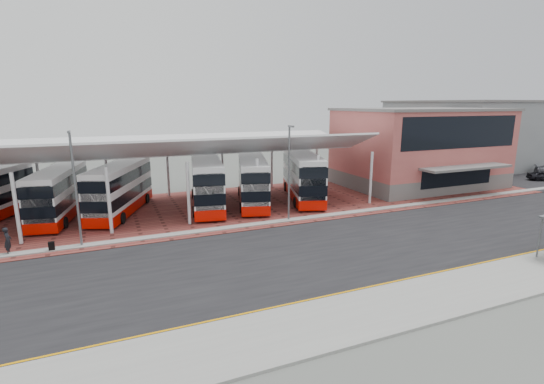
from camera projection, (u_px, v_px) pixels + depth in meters
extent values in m
plane|color=#50544F|center=(301.00, 248.00, 27.22)|extent=(140.00, 140.00, 0.00)
cube|color=black|center=(308.00, 253.00, 26.32)|extent=(120.00, 14.00, 0.02)
cube|color=brown|center=(260.00, 203.00, 39.65)|extent=(72.00, 16.00, 0.06)
cube|color=gray|center=(386.00, 308.00, 19.11)|extent=(120.00, 4.00, 0.14)
cube|color=gray|center=(267.00, 223.00, 32.77)|extent=(120.00, 0.80, 0.14)
cube|color=orange|center=(361.00, 292.00, 20.92)|extent=(120.00, 0.12, 0.01)
cube|color=orange|center=(358.00, 289.00, 21.19)|extent=(120.00, 0.12, 0.01)
cylinder|color=silver|center=(16.00, 209.00, 27.45)|extent=(0.26, 0.26, 5.20)
cylinder|color=silver|center=(39.00, 184.00, 37.40)|extent=(0.26, 0.26, 4.60)
cylinder|color=silver|center=(109.00, 201.00, 29.73)|extent=(0.26, 0.26, 5.20)
cylinder|color=silver|center=(107.00, 179.00, 39.68)|extent=(0.26, 0.26, 4.60)
cylinder|color=silver|center=(188.00, 194.00, 32.01)|extent=(0.26, 0.26, 5.20)
cylinder|color=silver|center=(168.00, 175.00, 41.96)|extent=(0.26, 0.26, 4.60)
cylinder|color=silver|center=(257.00, 188.00, 34.28)|extent=(0.26, 0.26, 5.20)
cylinder|color=silver|center=(223.00, 172.00, 44.23)|extent=(0.26, 0.26, 4.60)
cylinder|color=silver|center=(318.00, 183.00, 36.56)|extent=(0.26, 0.26, 5.20)
cylinder|color=silver|center=(272.00, 168.00, 46.51)|extent=(0.26, 0.26, 4.60)
cylinder|color=silver|center=(371.00, 178.00, 38.84)|extent=(0.26, 0.26, 5.20)
cylinder|color=silver|center=(316.00, 165.00, 48.79)|extent=(0.26, 0.26, 4.60)
cube|color=silver|center=(181.00, 148.00, 33.21)|extent=(37.00, 4.95, 1.95)
cube|color=silver|center=(171.00, 144.00, 38.29)|extent=(37.00, 7.12, 1.43)
cube|color=#625F5D|center=(416.00, 178.00, 48.33)|extent=(18.00, 12.00, 1.80)
cube|color=#B65852|center=(419.00, 141.00, 47.33)|extent=(18.00, 12.00, 7.20)
cube|color=black|center=(461.00, 132.00, 41.72)|extent=(16.00, 0.25, 3.40)
cube|color=black|center=(456.00, 176.00, 42.76)|extent=(10.00, 0.25, 2.20)
cube|color=#625F5D|center=(466.00, 167.00, 41.53)|extent=(11.00, 2.40, 0.25)
cube|color=#625F5D|center=(422.00, 109.00, 46.52)|extent=(18.40, 12.40, 0.30)
cube|color=slate|center=(492.00, 133.00, 65.89)|extent=(30.00, 20.00, 10.00)
cube|color=#625F5D|center=(496.00, 101.00, 64.77)|extent=(30.50, 20.50, 0.30)
cylinder|color=#5B5D62|center=(76.00, 191.00, 26.69)|extent=(0.16, 0.16, 8.00)
cube|color=#5B5D62|center=(69.00, 132.00, 25.54)|extent=(0.15, 0.90, 0.15)
cylinder|color=#5B5D62|center=(289.00, 175.00, 32.76)|extent=(0.16, 0.16, 8.00)
cube|color=#5B5D62|center=(291.00, 126.00, 31.61)|extent=(0.15, 0.90, 0.15)
cylinder|color=black|center=(25.00, 207.00, 36.12)|extent=(0.62, 0.99, 0.96)
cube|color=silver|center=(59.00, 192.00, 33.84)|extent=(4.23, 10.63, 4.05)
cube|color=#C60A00|center=(61.00, 211.00, 34.20)|extent=(4.27, 10.67, 0.85)
cube|color=black|center=(59.00, 197.00, 33.93)|extent=(4.27, 10.67, 0.90)
cube|color=black|center=(57.00, 180.00, 33.60)|extent=(4.27, 10.67, 0.90)
cube|color=black|center=(38.00, 209.00, 28.96)|extent=(2.10, 0.48, 3.39)
cylinder|color=black|center=(32.00, 224.00, 30.82)|extent=(0.43, 0.98, 0.94)
cylinder|color=black|center=(65.00, 223.00, 31.31)|extent=(0.43, 0.98, 0.94)
cylinder|color=black|center=(58.00, 204.00, 37.15)|extent=(0.43, 0.98, 0.94)
cylinder|color=black|center=(85.00, 203.00, 37.64)|extent=(0.43, 0.98, 0.94)
cube|color=silver|center=(120.00, 187.00, 35.42)|extent=(6.27, 10.89, 4.20)
cube|color=#C60A00|center=(122.00, 206.00, 35.80)|extent=(6.32, 10.94, 0.88)
cube|color=black|center=(121.00, 192.00, 35.52)|extent=(6.32, 10.94, 0.93)
cube|color=black|center=(119.00, 175.00, 35.17)|extent=(6.32, 10.94, 0.93)
cube|color=black|center=(96.00, 203.00, 30.24)|extent=(2.08, 0.91, 3.52)
cylinder|color=black|center=(93.00, 218.00, 32.45)|extent=(0.62, 1.01, 0.98)
cylinder|color=black|center=(122.00, 218.00, 32.49)|extent=(0.62, 1.01, 0.98)
cylinder|color=black|center=(122.00, 199.00, 39.16)|extent=(0.62, 1.01, 0.98)
cylinder|color=black|center=(147.00, 198.00, 39.21)|extent=(0.62, 1.01, 0.98)
cube|color=silver|center=(206.00, 181.00, 37.50)|extent=(4.68, 11.59, 4.42)
cube|color=#C60A00|center=(207.00, 200.00, 37.89)|extent=(4.73, 11.64, 0.93)
cube|color=black|center=(207.00, 186.00, 37.60)|extent=(4.73, 11.64, 0.98)
cube|color=black|center=(206.00, 169.00, 37.24)|extent=(4.73, 11.64, 0.98)
cube|color=black|center=(210.00, 196.00, 32.17)|extent=(2.29, 0.54, 3.70)
cylinder|color=black|center=(194.00, 212.00, 34.22)|extent=(0.48, 1.06, 1.03)
cylinder|color=black|center=(224.00, 210.00, 34.73)|extent=(0.48, 1.06, 1.03)
cylinder|color=black|center=(193.00, 194.00, 41.12)|extent=(0.48, 1.06, 1.03)
cylinder|color=black|center=(218.00, 193.00, 41.64)|extent=(0.48, 1.06, 1.03)
cube|color=silver|center=(253.00, 180.00, 38.81)|extent=(5.56, 11.15, 4.26)
cube|color=#C60A00|center=(253.00, 197.00, 39.20)|extent=(5.61, 11.20, 0.89)
cube|color=black|center=(253.00, 184.00, 38.91)|extent=(5.61, 11.20, 0.94)
cube|color=black|center=(252.00, 168.00, 38.56)|extent=(5.61, 11.20, 0.94)
cube|color=black|center=(256.00, 193.00, 33.60)|extent=(2.16, 0.75, 3.57)
cylinder|color=black|center=(241.00, 208.00, 35.72)|extent=(0.56, 1.03, 0.99)
cylinder|color=black|center=(268.00, 207.00, 35.97)|extent=(0.56, 1.03, 0.99)
cylinder|color=black|center=(240.00, 191.00, 42.49)|extent=(0.56, 1.03, 0.99)
cylinder|color=black|center=(262.00, 190.00, 42.74)|extent=(0.56, 1.03, 0.99)
cube|color=silver|center=(303.00, 175.00, 40.80)|extent=(5.87, 11.61, 4.44)
cube|color=#C60A00|center=(302.00, 192.00, 41.20)|extent=(5.92, 11.66, 0.93)
cube|color=black|center=(303.00, 179.00, 40.90)|extent=(5.92, 11.66, 0.98)
cube|color=black|center=(303.00, 164.00, 40.54)|extent=(5.92, 11.66, 0.98)
cube|color=black|center=(313.00, 187.00, 35.36)|extent=(2.25, 0.79, 3.72)
cylinder|color=black|center=(295.00, 202.00, 37.58)|extent=(0.59, 1.07, 1.03)
cylinder|color=black|center=(322.00, 202.00, 37.82)|extent=(0.59, 1.07, 1.03)
cylinder|color=black|center=(286.00, 187.00, 44.64)|extent=(0.59, 1.07, 1.03)
cylinder|color=black|center=(308.00, 186.00, 44.88)|extent=(0.59, 1.07, 1.03)
imported|color=black|center=(8.00, 241.00, 25.89)|extent=(0.46, 0.68, 1.82)
cube|color=black|center=(52.00, 246.00, 26.53)|extent=(0.37, 0.27, 0.64)
imported|color=black|center=(544.00, 175.00, 50.66)|extent=(4.14, 3.30, 1.32)
cylinder|color=#5B5D62|center=(539.00, 237.00, 25.12)|extent=(0.11, 0.11, 2.61)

